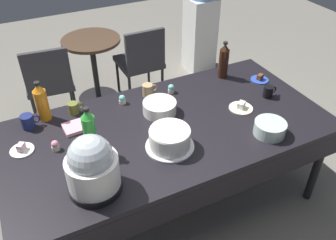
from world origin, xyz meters
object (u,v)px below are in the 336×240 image
(soda_bottle_orange_juice, at_px, (42,102))
(coffee_mug_black, at_px, (268,92))
(soda_bottle_cola, at_px, (224,61))
(coffee_mug_navy, at_px, (28,121))
(cupcake_vanilla, at_px, (171,89))
(dessert_plate_cobalt, at_px, (260,79))
(dessert_plate_white, at_px, (22,149))
(water_cooler, at_px, (200,24))
(glass_salad_bowl, at_px, (270,128))
(coffee_mug_tan, at_px, (148,90))
(frosted_layer_cake, at_px, (170,139))
(coffee_mug_olive, at_px, (74,108))
(round_cafe_table, at_px, (93,59))
(ceramic_snack_bowl, at_px, (160,107))
(dessert_plate_cream, at_px, (241,107))
(potluck_table, at_px, (168,133))
(slow_cooker, at_px, (92,167))
(cupcake_rose, at_px, (122,99))
(soda_bottle_lime_soda, at_px, (90,132))
(maroon_chair_left, at_px, (49,80))
(cupcake_berry, at_px, (55,146))
(maroon_chair_right, at_px, (141,59))

(soda_bottle_orange_juice, xyz_separation_m, coffee_mug_black, (1.56, -0.46, -0.09))
(soda_bottle_cola, xyz_separation_m, coffee_mug_navy, (-1.54, 0.00, -0.09))
(soda_bottle_cola, bearing_deg, cupcake_vanilla, -176.49)
(dessert_plate_cobalt, bearing_deg, dessert_plate_white, -178.88)
(coffee_mug_navy, relative_size, water_cooler, 0.10)
(glass_salad_bowl, relative_size, coffee_mug_tan, 1.71)
(frosted_layer_cake, bearing_deg, soda_bottle_cola, 37.34)
(coffee_mug_olive, distance_m, round_cafe_table, 1.36)
(ceramic_snack_bowl, height_order, cupcake_vanilla, ceramic_snack_bowl)
(cupcake_vanilla, bearing_deg, ceramic_snack_bowl, -133.66)
(frosted_layer_cake, height_order, dessert_plate_cream, frosted_layer_cake)
(potluck_table, relative_size, slow_cooker, 6.22)
(slow_cooker, height_order, coffee_mug_navy, slow_cooker)
(dessert_plate_cobalt, bearing_deg, potluck_table, -167.18)
(cupcake_vanilla, bearing_deg, coffee_mug_tan, 168.07)
(cupcake_rose, bearing_deg, round_cafe_table, 84.22)
(cupcake_vanilla, xyz_separation_m, coffee_mug_tan, (-0.18, 0.04, 0.02))
(coffee_mug_olive, relative_size, coffee_mug_tan, 0.91)
(dessert_plate_cobalt, distance_m, coffee_mug_olive, 1.48)
(glass_salad_bowl, height_order, soda_bottle_lime_soda, soda_bottle_lime_soda)
(soda_bottle_lime_soda, bearing_deg, frosted_layer_cake, -20.81)
(frosted_layer_cake, relative_size, water_cooler, 0.25)
(frosted_layer_cake, bearing_deg, coffee_mug_black, 11.53)
(cupcake_rose, bearing_deg, maroon_chair_left, 109.78)
(frosted_layer_cake, distance_m, coffee_mug_navy, 0.96)
(cupcake_berry, relative_size, soda_bottle_lime_soda, 0.20)
(cupcake_rose, height_order, water_cooler, water_cooler)
(coffee_mug_black, bearing_deg, water_cooler, 75.08)
(potluck_table, height_order, dessert_plate_cream, dessert_plate_cream)
(soda_bottle_lime_soda, distance_m, round_cafe_table, 1.81)
(coffee_mug_navy, bearing_deg, potluck_table, -25.47)
(frosted_layer_cake, bearing_deg, potluck_table, 66.67)
(frosted_layer_cake, relative_size, dessert_plate_cobalt, 2.13)
(coffee_mug_tan, distance_m, maroon_chair_right, 1.14)
(coffee_mug_black, bearing_deg, coffee_mug_navy, 166.27)
(dessert_plate_white, height_order, water_cooler, water_cooler)
(cupcake_rose, distance_m, round_cafe_table, 1.31)
(cupcake_rose, distance_m, cupcake_vanilla, 0.39)
(cupcake_berry, relative_size, coffee_mug_olive, 0.61)
(dessert_plate_white, relative_size, maroon_chair_right, 0.17)
(coffee_mug_navy, bearing_deg, dessert_plate_cream, -17.81)
(cupcake_vanilla, bearing_deg, slow_cooker, -139.54)
(cupcake_rose, bearing_deg, slow_cooker, -120.54)
(coffee_mug_navy, bearing_deg, slow_cooker, -71.88)
(dessert_plate_cobalt, bearing_deg, cupcake_berry, -175.96)
(dessert_plate_cream, height_order, coffee_mug_tan, coffee_mug_tan)
(coffee_mug_navy, distance_m, coffee_mug_black, 1.73)
(maroon_chair_right, bearing_deg, dessert_plate_cream, -83.81)
(glass_salad_bowl, xyz_separation_m, coffee_mug_black, (0.28, 0.36, -0.00))
(potluck_table, xyz_separation_m, slow_cooker, (-0.60, -0.33, 0.22))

